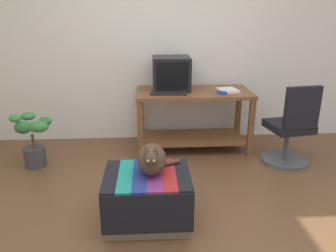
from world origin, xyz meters
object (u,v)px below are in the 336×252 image
object	(u,v)px
ottoman_with_blanket	(148,198)
potted_plant	(33,139)
tv_monitor	(171,74)
book	(228,90)
stapler	(222,93)
keyboard	(168,93)
office_chair	(291,130)
cat	(152,159)
desk	(193,110)

from	to	relation	value
ottoman_with_blanket	potted_plant	xyz separation A→B (m)	(-1.21, 1.06, 0.10)
tv_monitor	book	xyz separation A→B (m)	(0.65, -0.13, -0.17)
stapler	keyboard	bearing A→B (deg)	121.60
book	potted_plant	xyz separation A→B (m)	(-2.15, -0.36, -0.42)
keyboard	stapler	world-z (taller)	stapler
keyboard	book	distance (m)	0.70
ottoman_with_blanket	potted_plant	world-z (taller)	potted_plant
book	office_chair	distance (m)	0.83
keyboard	stapler	bearing A→B (deg)	-2.30
cat	office_chair	size ratio (longest dim) A/B	0.41
cat	potted_plant	xyz separation A→B (m)	(-1.25, 1.03, -0.21)
potted_plant	stapler	bearing A→B (deg)	5.73
book	cat	xyz separation A→B (m)	(-0.90, -1.39, -0.20)
ottoman_with_blanket	office_chair	distance (m)	1.84
keyboard	ottoman_with_blanket	distance (m)	1.45
book	stapler	size ratio (longest dim) A/B	2.18
desk	office_chair	bearing A→B (deg)	-26.06
desk	keyboard	bearing A→B (deg)	-154.51
book	cat	world-z (taller)	book
cat	stapler	distance (m)	1.49
ottoman_with_blanket	potted_plant	distance (m)	1.62
book	potted_plant	world-z (taller)	book
tv_monitor	potted_plant	size ratio (longest dim) A/B	0.70
desk	cat	world-z (taller)	desk
stapler	tv_monitor	bearing A→B (deg)	99.81
tv_monitor	desk	bearing A→B (deg)	-17.02
ottoman_with_blanket	book	bearing A→B (deg)	56.66
tv_monitor	cat	distance (m)	1.59
book	office_chair	xyz separation A→B (m)	(0.61, -0.44, -0.34)
book	potted_plant	distance (m)	2.22
tv_monitor	ottoman_with_blanket	world-z (taller)	tv_monitor
book	stapler	bearing A→B (deg)	-134.60
keyboard	potted_plant	xyz separation A→B (m)	(-1.45, -0.26, -0.42)
desk	stapler	world-z (taller)	stapler
keyboard	book	size ratio (longest dim) A/B	1.66
keyboard	potted_plant	world-z (taller)	keyboard
cat	potted_plant	world-z (taller)	cat
tv_monitor	office_chair	world-z (taller)	tv_monitor
potted_plant	tv_monitor	bearing A→B (deg)	17.92
book	potted_plant	size ratio (longest dim) A/B	0.39
tv_monitor	keyboard	bearing A→B (deg)	-102.09
desk	book	size ratio (longest dim) A/B	5.52
desk	book	world-z (taller)	book
ottoman_with_blanket	tv_monitor	bearing A→B (deg)	79.39
tv_monitor	potted_plant	world-z (taller)	tv_monitor
office_chair	stapler	xyz separation A→B (m)	(-0.71, 0.29, 0.35)
book	stapler	distance (m)	0.18
keyboard	office_chair	size ratio (longest dim) A/B	0.45
desk	potted_plant	distance (m)	1.81
potted_plant	stapler	world-z (taller)	stapler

